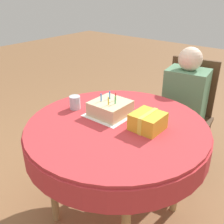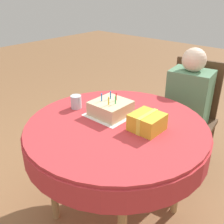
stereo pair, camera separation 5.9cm
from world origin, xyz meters
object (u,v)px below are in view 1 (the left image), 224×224
(drinking_glass, at_px, (75,102))
(gift_box, at_px, (148,121))
(chair, at_px, (186,111))
(person, at_px, (184,100))
(birthday_cake, at_px, (110,108))

(drinking_glass, height_order, gift_box, gift_box)
(chair, bearing_deg, drinking_glass, -120.74)
(person, relative_size, gift_box, 6.10)
(chair, distance_m, birthday_cake, 0.95)
(chair, bearing_deg, birthday_cake, -108.17)
(chair, xyz_separation_m, person, (0.02, -0.11, 0.16))
(person, distance_m, drinking_glass, 0.96)
(chair, bearing_deg, person, -90.00)
(person, relative_size, birthday_cake, 4.88)
(drinking_glass, bearing_deg, chair, 67.67)
(chair, xyz_separation_m, birthday_cake, (-0.15, -0.88, 0.31))
(drinking_glass, bearing_deg, person, 64.34)
(chair, relative_size, birthday_cake, 4.25)
(person, bearing_deg, chair, 90.00)
(person, bearing_deg, gift_box, -89.60)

